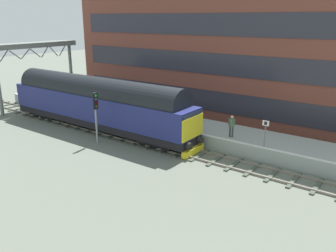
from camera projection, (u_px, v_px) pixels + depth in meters
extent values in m
plane|color=#5B6156|center=(155.00, 145.00, 27.29)|extent=(140.00, 140.00, 0.00)
cube|color=gray|center=(150.00, 146.00, 26.72)|extent=(0.07, 60.00, 0.15)
cube|color=gray|center=(161.00, 141.00, 27.82)|extent=(0.07, 60.00, 0.15)
cube|color=#3F483D|center=(317.00, 186.00, 20.50)|extent=(2.50, 0.26, 0.09)
cube|color=#3F483D|center=(294.00, 180.00, 21.26)|extent=(2.50, 0.26, 0.09)
cube|color=#3F483D|center=(273.00, 175.00, 22.01)|extent=(2.50, 0.26, 0.09)
cube|color=#3F483D|center=(253.00, 169.00, 22.76)|extent=(2.50, 0.26, 0.09)
cube|color=#3F483D|center=(234.00, 164.00, 23.51)|extent=(2.50, 0.26, 0.09)
cube|color=#3F483D|center=(216.00, 160.00, 24.27)|extent=(2.50, 0.26, 0.09)
cube|color=#3F483D|center=(200.00, 156.00, 25.02)|extent=(2.50, 0.26, 0.09)
cube|color=#3F483D|center=(184.00, 152.00, 25.77)|extent=(2.50, 0.26, 0.09)
cube|color=#3F483D|center=(169.00, 148.00, 26.53)|extent=(2.50, 0.26, 0.09)
cube|color=#3F483D|center=(155.00, 144.00, 27.28)|extent=(2.50, 0.26, 0.09)
cube|color=#3F483D|center=(142.00, 141.00, 28.03)|extent=(2.50, 0.26, 0.09)
cube|color=#3F483D|center=(130.00, 138.00, 28.78)|extent=(2.50, 0.26, 0.09)
cube|color=#3F483D|center=(118.00, 134.00, 29.54)|extent=(2.50, 0.26, 0.09)
cube|color=#3F483D|center=(107.00, 132.00, 30.29)|extent=(2.50, 0.26, 0.09)
cube|color=#3F483D|center=(96.00, 129.00, 31.04)|extent=(2.50, 0.26, 0.09)
cube|color=#3F483D|center=(86.00, 126.00, 31.80)|extent=(2.50, 0.26, 0.09)
cube|color=#3F483D|center=(76.00, 124.00, 32.55)|extent=(2.50, 0.26, 0.09)
cube|color=#3F483D|center=(67.00, 121.00, 33.30)|extent=(2.50, 0.26, 0.09)
cube|color=#3F483D|center=(58.00, 119.00, 34.05)|extent=(2.50, 0.26, 0.09)
cube|color=#3F483D|center=(50.00, 117.00, 34.81)|extent=(2.50, 0.26, 0.09)
cube|color=#3F483D|center=(41.00, 115.00, 35.56)|extent=(2.50, 0.26, 0.09)
cube|color=#3F483D|center=(34.00, 113.00, 36.31)|extent=(2.50, 0.26, 0.09)
cube|color=#3F483D|center=(26.00, 111.00, 37.07)|extent=(2.50, 0.26, 0.09)
cube|color=#3F483D|center=(19.00, 109.00, 37.82)|extent=(2.50, 0.26, 0.09)
cube|color=#3F483D|center=(12.00, 107.00, 38.57)|extent=(2.50, 0.26, 0.09)
cube|color=#3F483D|center=(6.00, 105.00, 39.33)|extent=(2.50, 0.26, 0.09)
cube|color=#969F9A|center=(182.00, 127.00, 29.92)|extent=(4.00, 44.00, 1.00)
cube|color=white|center=(169.00, 127.00, 28.34)|extent=(0.30, 44.00, 0.01)
cube|color=brown|center=(224.00, 44.00, 34.09)|extent=(5.50, 33.90, 13.89)
cube|color=#2D2C36|center=(207.00, 100.00, 33.43)|extent=(0.06, 31.19, 1.94)
cube|color=#2D2C36|center=(209.00, 64.00, 32.41)|extent=(0.06, 31.19, 1.94)
cube|color=#2D2C36|center=(210.00, 24.00, 31.38)|extent=(0.06, 31.19, 1.94)
cube|color=black|center=(97.00, 121.00, 30.70)|extent=(2.56, 19.60, 0.60)
cube|color=navy|center=(96.00, 106.00, 30.30)|extent=(2.70, 19.60, 2.10)
cylinder|color=black|center=(95.00, 92.00, 29.94)|extent=(2.56, 18.03, 2.57)
cube|color=yellow|center=(193.00, 128.00, 24.79)|extent=(2.65, 0.08, 1.58)
cube|color=#232D3D|center=(193.00, 118.00, 24.59)|extent=(2.38, 0.04, 0.64)
cube|color=#232D3D|center=(108.00, 99.00, 31.27)|extent=(0.04, 13.72, 0.44)
cylinder|color=black|center=(189.00, 146.00, 24.42)|extent=(0.48, 0.35, 0.48)
cylinder|color=black|center=(200.00, 140.00, 25.58)|extent=(0.48, 0.35, 0.48)
cube|color=yellow|center=(193.00, 151.00, 25.27)|extent=(2.43, 0.36, 0.47)
cylinder|color=black|center=(171.00, 142.00, 26.30)|extent=(1.64, 1.04, 1.04)
cylinder|color=black|center=(159.00, 139.00, 26.92)|extent=(1.64, 1.04, 1.04)
cylinder|color=black|center=(148.00, 137.00, 27.54)|extent=(1.64, 1.04, 1.04)
cylinder|color=black|center=(56.00, 114.00, 34.04)|extent=(1.64, 1.04, 1.04)
cylinder|color=black|center=(49.00, 112.00, 34.66)|extent=(1.64, 1.04, 1.04)
cylinder|color=black|center=(42.00, 110.00, 35.29)|extent=(1.64, 1.04, 1.04)
cylinder|color=gray|center=(96.00, 118.00, 27.14)|extent=(0.14, 0.14, 4.00)
cube|color=black|center=(95.00, 101.00, 26.71)|extent=(0.44, 0.10, 1.27)
cylinder|color=green|center=(96.00, 96.00, 26.54)|extent=(0.20, 0.06, 0.20)
cylinder|color=#50504E|center=(96.00, 99.00, 26.63)|extent=(0.20, 0.06, 0.20)
cylinder|color=#500807|center=(96.00, 103.00, 26.71)|extent=(0.20, 0.06, 0.20)
cylinder|color=#53470A|center=(96.00, 106.00, 26.79)|extent=(0.20, 0.06, 0.20)
cylinder|color=slate|center=(265.00, 134.00, 23.70)|extent=(0.08, 0.08, 1.87)
cube|color=white|center=(266.00, 123.00, 23.46)|extent=(0.05, 0.44, 0.36)
cube|color=black|center=(266.00, 123.00, 23.44)|extent=(0.01, 0.20, 0.24)
cylinder|color=#313336|center=(233.00, 132.00, 25.80)|extent=(0.13, 0.13, 0.84)
cylinder|color=#313336|center=(230.00, 131.00, 25.90)|extent=(0.13, 0.13, 0.84)
cylinder|color=#476047|center=(232.00, 122.00, 25.65)|extent=(0.37, 0.37, 0.56)
sphere|color=tan|center=(232.00, 117.00, 25.53)|extent=(0.22, 0.22, 0.22)
cylinder|color=#476047|center=(234.00, 123.00, 25.54)|extent=(0.09, 0.09, 0.52)
cylinder|color=#476047|center=(229.00, 122.00, 25.75)|extent=(0.09, 0.09, 0.52)
cylinder|color=slate|center=(71.00, 73.00, 41.33)|extent=(0.36, 0.36, 6.45)
cube|color=slate|center=(34.00, 45.00, 36.87)|extent=(9.30, 2.00, 0.50)
cylinder|color=slate|center=(4.00, 56.00, 34.45)|extent=(1.00, 0.10, 1.12)
cylinder|color=slate|center=(15.00, 55.00, 35.34)|extent=(1.16, 0.10, 0.95)
cylinder|color=slate|center=(25.00, 54.00, 36.23)|extent=(1.12, 0.10, 1.00)
cylinder|color=slate|center=(35.00, 53.00, 37.13)|extent=(1.15, 0.10, 0.96)
cylinder|color=slate|center=(45.00, 52.00, 38.02)|extent=(0.99, 0.10, 1.13)
cylinder|color=slate|center=(54.00, 51.00, 38.91)|extent=(1.01, 0.10, 1.11)
cylinder|color=slate|center=(62.00, 51.00, 39.80)|extent=(0.97, 0.10, 1.14)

